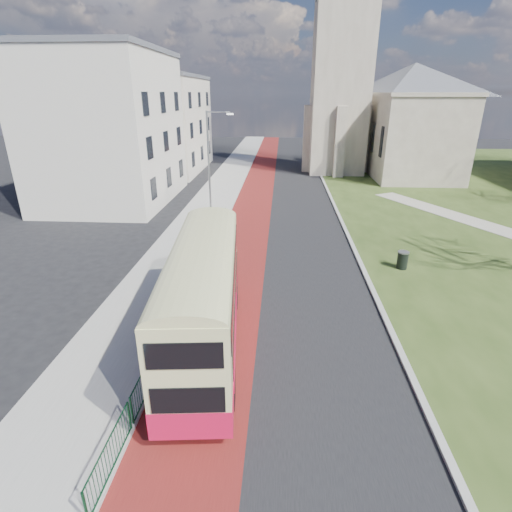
{
  "coord_description": "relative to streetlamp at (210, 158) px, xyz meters",
  "views": [
    {
      "loc": [
        1.34,
        -13.97,
        9.37
      ],
      "look_at": [
        0.18,
        3.97,
        2.0
      ],
      "focal_mm": 28.0,
      "sensor_mm": 36.0,
      "label": 1
    }
  ],
  "objects": [
    {
      "name": "bus",
      "position": [
        2.88,
        -18.81,
        -2.2
      ],
      "size": [
        3.26,
        10.21,
        4.2
      ],
      "rotation": [
        0.0,
        0.0,
        0.09
      ],
      "color": "#B81138",
      "rests_on": "ground"
    },
    {
      "name": "bus_lane",
      "position": [
        3.15,
        2.0,
        -4.59
      ],
      "size": [
        3.4,
        120.0,
        0.01
      ],
      "primitive_type": "cube",
      "color": "#591414",
      "rests_on": "ground"
    },
    {
      "name": "street_block_far",
      "position": [
        -9.65,
        20.0,
        1.17
      ],
      "size": [
        10.3,
        16.3,
        11.5
      ],
      "color": "beige",
      "rests_on": "ground"
    },
    {
      "name": "kerb_west",
      "position": [
        1.35,
        2.0,
        -4.53
      ],
      "size": [
        0.25,
        120.0,
        0.13
      ],
      "primitive_type": "cube",
      "color": "#999993",
      "rests_on": "ground"
    },
    {
      "name": "gothic_church",
      "position": [
        16.91,
        20.0,
        8.54
      ],
      "size": [
        16.38,
        18.0,
        40.0
      ],
      "color": "gray",
      "rests_on": "ground"
    },
    {
      "name": "pedestrian_railing",
      "position": [
        1.4,
        -14.0,
        -4.04
      ],
      "size": [
        0.07,
        24.0,
        1.12
      ],
      "color": "#0D3B1F",
      "rests_on": "ground"
    },
    {
      "name": "litter_bin",
      "position": [
        12.67,
        -10.57,
        -4.04
      ],
      "size": [
        0.69,
        0.69,
        1.02
      ],
      "rotation": [
        0.0,
        0.0,
        0.09
      ],
      "color": "black",
      "rests_on": "grass_green"
    },
    {
      "name": "road_carriageway",
      "position": [
        5.85,
        2.0,
        -4.59
      ],
      "size": [
        9.0,
        120.0,
        0.01
      ],
      "primitive_type": "cube",
      "color": "black",
      "rests_on": "ground"
    },
    {
      "name": "street_block_near",
      "position": [
        -9.65,
        4.0,
        1.92
      ],
      "size": [
        10.3,
        14.3,
        13.0
      ],
      "color": "beige",
      "rests_on": "ground"
    },
    {
      "name": "ground",
      "position": [
        4.35,
        -18.0,
        -4.59
      ],
      "size": [
        160.0,
        160.0,
        0.0
      ],
      "primitive_type": "plane",
      "color": "black",
      "rests_on": "ground"
    },
    {
      "name": "kerb_east",
      "position": [
        10.45,
        4.0,
        -4.53
      ],
      "size": [
        0.25,
        80.0,
        0.13
      ],
      "primitive_type": "cube",
      "color": "#999993",
      "rests_on": "ground"
    },
    {
      "name": "pavement_west",
      "position": [
        -0.65,
        2.0,
        -4.53
      ],
      "size": [
        4.0,
        120.0,
        0.12
      ],
      "primitive_type": "cube",
      "color": "gray",
      "rests_on": "ground"
    },
    {
      "name": "streetlamp",
      "position": [
        0.0,
        0.0,
        0.0
      ],
      "size": [
        2.13,
        0.18,
        8.0
      ],
      "color": "gray",
      "rests_on": "pavement_west"
    }
  ]
}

